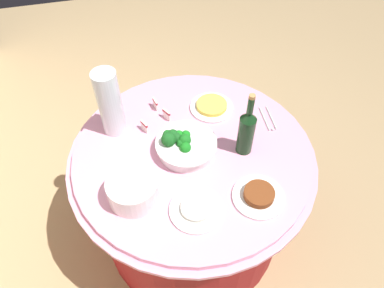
# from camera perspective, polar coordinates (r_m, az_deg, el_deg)

# --- Properties ---
(ground_plane) EXTENTS (6.00, 6.00, 0.00)m
(ground_plane) POSITION_cam_1_polar(r_m,az_deg,el_deg) (2.30, 0.00, -12.81)
(ground_plane) COLOR tan
(buffet_table) EXTENTS (1.16, 1.16, 0.74)m
(buffet_table) POSITION_cam_1_polar(r_m,az_deg,el_deg) (1.98, 0.00, -7.79)
(buffet_table) COLOR maroon
(buffet_table) RESTS_ON ground_plane
(broccoli_bowl) EXTENTS (0.28, 0.28, 0.12)m
(broccoli_bowl) POSITION_cam_1_polar(r_m,az_deg,el_deg) (1.65, -1.22, -0.12)
(broccoli_bowl) COLOR white
(broccoli_bowl) RESTS_ON buffet_table
(plate_stack) EXTENTS (0.21, 0.21, 0.11)m
(plate_stack) POSITION_cam_1_polar(r_m,az_deg,el_deg) (1.51, -9.23, -7.08)
(plate_stack) COLOR white
(plate_stack) RESTS_ON buffet_table
(wine_bottle) EXTENTS (0.07, 0.07, 0.34)m
(wine_bottle) POSITION_cam_1_polar(r_m,az_deg,el_deg) (1.61, 8.52, 2.09)
(wine_bottle) COLOR #143518
(wine_bottle) RESTS_ON buffet_table
(decorative_fruit_vase) EXTENTS (0.11, 0.11, 0.34)m
(decorative_fruit_vase) POSITION_cam_1_polar(r_m,az_deg,el_deg) (1.71, -12.63, 5.74)
(decorative_fruit_vase) COLOR silver
(decorative_fruit_vase) RESTS_ON buffet_table
(serving_tongs) EXTENTS (0.17, 0.05, 0.01)m
(serving_tongs) POSITION_cam_1_polar(r_m,az_deg,el_deg) (1.85, 11.84, 3.85)
(serving_tongs) COLOR silver
(serving_tongs) RESTS_ON buffet_table
(food_plate_fried_egg) EXTENTS (0.22, 0.22, 0.03)m
(food_plate_fried_egg) POSITION_cam_1_polar(r_m,az_deg,el_deg) (1.87, 3.09, 5.90)
(food_plate_fried_egg) COLOR white
(food_plate_fried_egg) RESTS_ON buffet_table
(food_plate_stir_fry) EXTENTS (0.22, 0.22, 0.04)m
(food_plate_stir_fry) POSITION_cam_1_polar(r_m,az_deg,el_deg) (1.55, 10.39, -7.94)
(food_plate_stir_fry) COLOR white
(food_plate_stir_fry) RESTS_ON buffet_table
(food_plate_rice) EXTENTS (0.22, 0.22, 0.03)m
(food_plate_rice) POSITION_cam_1_polar(r_m,az_deg,el_deg) (1.50, 0.64, -10.17)
(food_plate_rice) COLOR white
(food_plate_rice) RESTS_ON buffet_table
(label_placard_front) EXTENTS (0.05, 0.03, 0.05)m
(label_placard_front) POSITION_cam_1_polar(r_m,az_deg,el_deg) (1.76, -7.49, 2.82)
(label_placard_front) COLOR white
(label_placard_front) RESTS_ON buffet_table
(label_placard_mid) EXTENTS (0.05, 0.02, 0.05)m
(label_placard_mid) POSITION_cam_1_polar(r_m,az_deg,el_deg) (1.86, -5.78, 6.31)
(label_placard_mid) COLOR white
(label_placard_mid) RESTS_ON buffet_table
(label_placard_rear) EXTENTS (0.05, 0.03, 0.05)m
(label_placard_rear) POSITION_cam_1_polar(r_m,az_deg,el_deg) (1.80, -4.01, 4.66)
(label_placard_rear) COLOR white
(label_placard_rear) RESTS_ON buffet_table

